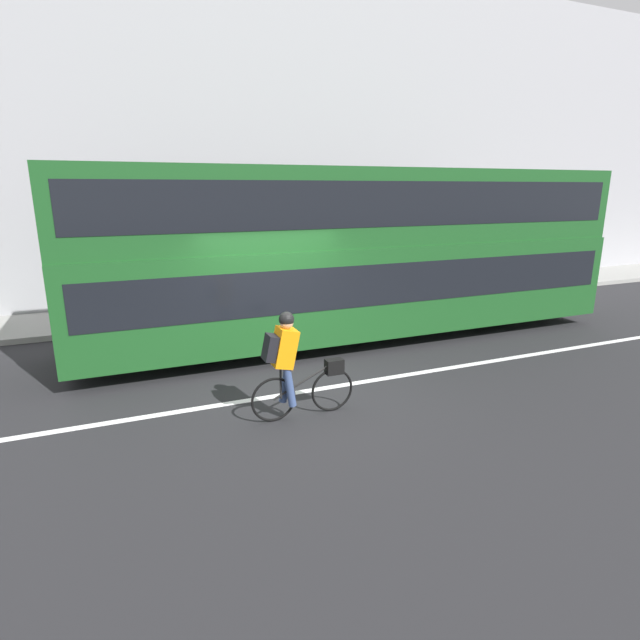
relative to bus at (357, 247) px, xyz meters
name	(u,v)px	position (x,y,z in m)	size (l,w,h in m)	color
ground_plane	(296,395)	(-2.31, -2.51, -2.00)	(80.00, 80.00, 0.00)	#232326
road_center_line	(295,393)	(-2.31, -2.43, -1.99)	(50.00, 0.14, 0.01)	silver
sidewalk_curb	(220,310)	(-2.31, 3.47, -1.93)	(60.00, 2.39, 0.13)	gray
building_facade	(201,133)	(-2.31, 4.82, 2.64)	(60.00, 0.30, 9.27)	#9E9EA3
bus	(357,247)	(0.00, 0.00, 0.00)	(11.60, 2.48, 3.60)	black
cyclist_on_bike	(292,362)	(-2.63, -3.26, -1.14)	(1.56, 0.32, 1.59)	black
street_sign_post	(207,262)	(-2.61, 3.35, -0.62)	(0.36, 0.09, 2.22)	#59595B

